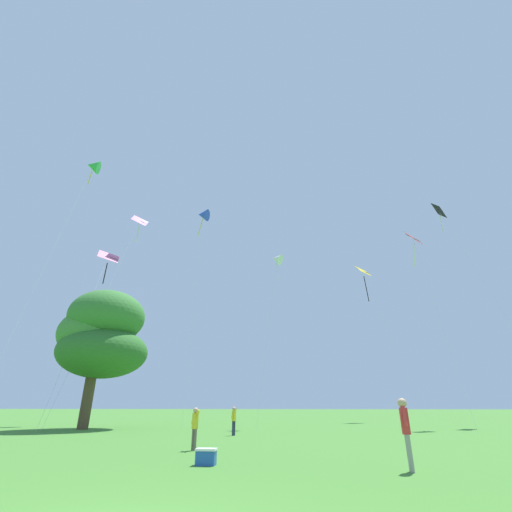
{
  "coord_description": "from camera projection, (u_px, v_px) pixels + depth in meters",
  "views": [
    {
      "loc": [
        2.55,
        -4.85,
        1.59
      ],
      "look_at": [
        -1.3,
        30.06,
        16.45
      ],
      "focal_mm": 24.93,
      "sensor_mm": 36.0,
      "label": 1
    }
  ],
  "objects": [
    {
      "name": "kite_pink_low",
      "position": [
        107.0,
        263.0,
        39.08
      ],
      "size": [
        4.14,
        11.23,
        17.77
      ],
      "color": "pink",
      "rests_on": "ground_plane"
    },
    {
      "name": "kite_blue_delta",
      "position": [
        203.0,
        215.0,
        39.6
      ],
      "size": [
        1.49,
        5.24,
        22.01
      ],
      "color": "blue",
      "rests_on": "ground_plane"
    },
    {
      "name": "picnic_cooler",
      "position": [
        206.0,
        457.0,
        10.39
      ],
      "size": [
        0.6,
        0.4,
        0.44
      ],
      "color": "#2351B2",
      "rests_on": "ground_plane"
    },
    {
      "name": "kite_black_large",
      "position": [
        442.0,
        217.0,
        40.17
      ],
      "size": [
        4.81,
        6.37,
        23.16
      ],
      "color": "black",
      "rests_on": "ground_plane"
    },
    {
      "name": "kite_purple_streamer",
      "position": [
        138.0,
        227.0,
        43.2
      ],
      "size": [
        1.77,
        11.87,
        23.59
      ],
      "color": "purple",
      "rests_on": "ground_plane"
    },
    {
      "name": "kite_yellow_diamond",
      "position": [
        365.0,
        279.0,
        46.58
      ],
      "size": [
        4.11,
        7.19,
        18.86
      ],
      "color": "yellow",
      "rests_on": "ground_plane"
    },
    {
      "name": "person_with_spool",
      "position": [
        195.0,
        424.0,
        14.04
      ],
      "size": [
        0.42,
        0.38,
        1.53
      ],
      "color": "#665B4C",
      "rests_on": "ground_plane"
    },
    {
      "name": "kite_green_small",
      "position": [
        93.0,
        167.0,
        34.63
      ],
      "size": [
        2.4,
        8.67,
        23.9
      ],
      "color": "green",
      "rests_on": "ground_plane"
    },
    {
      "name": "tree_right_cluster",
      "position": [
        102.0,
        336.0,
        28.75
      ],
      "size": [
        7.18,
        6.89,
        10.51
      ],
      "color": "brown",
      "rests_on": "ground_plane"
    },
    {
      "name": "kite_white_distant",
      "position": [
        277.0,
        259.0,
        34.23
      ],
      "size": [
        2.26,
        4.83,
        15.29
      ],
      "color": "white",
      "rests_on": "ground_plane"
    },
    {
      "name": "kite_red_high",
      "position": [
        414.0,
        245.0,
        34.38
      ],
      "size": [
        1.76,
        8.12,
        17.59
      ],
      "color": "red",
      "rests_on": "ground_plane"
    },
    {
      "name": "person_far_back",
      "position": [
        406.0,
        426.0,
        9.66
      ],
      "size": [
        0.24,
        0.58,
        1.79
      ],
      "color": "gray",
      "rests_on": "ground_plane"
    },
    {
      "name": "person_in_red_shirt",
      "position": [
        234.0,
        418.0,
        20.98
      ],
      "size": [
        0.29,
        0.48,
        1.55
      ],
      "color": "#2D3351",
      "rests_on": "ground_plane"
    }
  ]
}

